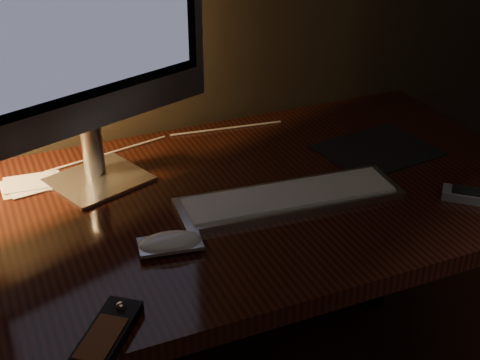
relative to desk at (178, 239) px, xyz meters
name	(u,v)px	position (x,y,z in m)	size (l,w,h in m)	color
desk	(178,239)	(0.00, 0.00, 0.00)	(1.60, 0.75, 0.75)	#3A150D
monitor	(81,18)	(-0.14, 0.10, 0.50)	(0.57, 0.24, 0.62)	silver
keyboard	(289,197)	(0.20, -0.14, 0.14)	(0.48, 0.13, 0.02)	silver
mousepad	(377,150)	(0.51, -0.01, 0.13)	(0.26, 0.21, 0.00)	black
mouse	(170,244)	(-0.08, -0.21, 0.14)	(0.12, 0.06, 0.02)	white
media_remote	(107,334)	(-0.25, -0.40, 0.14)	(0.14, 0.16, 0.03)	black
papers	(32,184)	(-0.28, 0.15, 0.13)	(0.13, 0.09, 0.01)	white
cable	(171,142)	(0.06, 0.23, 0.13)	(0.01, 0.01, 0.61)	white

